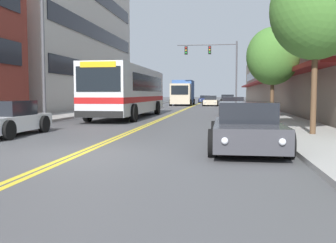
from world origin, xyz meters
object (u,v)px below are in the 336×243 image
at_px(car_white_parked_left_near, 6,120).
at_px(fire_hydrant, 268,114).
at_px(box_truck, 183,93).
at_px(car_charcoal_parked_left_mid, 148,102).
at_px(city_bus, 129,90).
at_px(car_champagne_moving_lead, 211,101).
at_px(traffic_signal_mast, 217,61).
at_px(street_lamp_left_near, 46,20).
at_px(street_tree_right_mid, 273,56).
at_px(car_black_parked_right_mid, 227,101).
at_px(car_red_parked_right_far, 233,107).
at_px(street_tree_right_near, 316,10).
at_px(car_dark_grey_parked_right_foreground, 247,128).
at_px(car_navy_moving_second, 205,99).

relative_size(car_white_parked_left_near, fire_hydrant, 5.32).
bearing_deg(box_truck, car_charcoal_parked_left_mid, -107.32).
relative_size(city_bus, car_champagne_moving_lead, 2.51).
distance_m(traffic_signal_mast, street_lamp_left_near, 26.15).
bearing_deg(street_tree_right_mid, car_charcoal_parked_left_mid, 121.54).
bearing_deg(car_white_parked_left_near, car_black_parked_right_mid, 76.25).
xyz_separation_m(car_white_parked_left_near, fire_hydrant, (10.22, 6.62, -0.07)).
bearing_deg(car_black_parked_right_mid, traffic_signal_mast, -104.24).
bearing_deg(car_red_parked_right_far, street_lamp_left_near, -134.68).
bearing_deg(traffic_signal_mast, street_tree_right_near, -82.52).
bearing_deg(car_dark_grey_parked_right_foreground, car_charcoal_parked_left_mid, 106.41).
xyz_separation_m(car_navy_moving_second, street_lamp_left_near, (-5.81, -46.92, 4.66)).
xyz_separation_m(street_tree_right_near, fire_hydrant, (-0.89, 5.70, -3.92)).
bearing_deg(car_white_parked_left_near, car_dark_grey_parked_right_foreground, -14.79).
bearing_deg(street_tree_right_mid, street_lamp_left_near, -158.94).
relative_size(city_bus, street_lamp_left_near, 1.36).
bearing_deg(street_lamp_left_near, car_champagne_moving_lead, 76.47).
height_order(box_truck, fire_hydrant, box_truck).
height_order(box_truck, street_tree_right_near, street_tree_right_near).
height_order(car_red_parked_right_far, car_champagne_moving_lead, car_red_parked_right_far).
bearing_deg(car_white_parked_left_near, city_bus, 80.75).
height_order(car_champagne_moving_lead, fire_hydrant, car_champagne_moving_lead).
relative_size(city_bus, box_truck, 1.75).
bearing_deg(car_dark_grey_parked_right_foreground, city_bus, 116.47).
height_order(car_charcoal_parked_left_mid, fire_hydrant, car_charcoal_parked_left_mid).
distance_m(car_black_parked_right_mid, car_red_parked_right_far, 20.28).
bearing_deg(street_tree_right_near, street_tree_right_mid, 92.06).
bearing_deg(street_tree_right_near, fire_hydrant, 98.90).
relative_size(car_charcoal_parked_left_mid, box_truck, 0.59).
bearing_deg(car_red_parked_right_far, traffic_signal_mast, 95.26).
bearing_deg(car_dark_grey_parked_right_foreground, car_red_parked_right_far, 89.74).
bearing_deg(car_black_parked_right_mid, fire_hydrant, -86.69).
height_order(car_navy_moving_second, street_lamp_left_near, street_lamp_left_near).
distance_m(car_charcoal_parked_left_mid, car_red_parked_right_far, 15.43).
bearing_deg(street_lamp_left_near, car_dark_grey_parked_right_foreground, -38.11).
distance_m(car_white_parked_left_near, car_red_parked_right_far, 17.14).
relative_size(car_champagne_moving_lead, street_lamp_left_near, 0.54).
xyz_separation_m(street_lamp_left_near, street_tree_right_mid, (11.63, 4.48, -1.53)).
bearing_deg(traffic_signal_mast, city_bus, -106.27).
distance_m(car_charcoal_parked_left_mid, fire_hydrant, 23.23).
height_order(car_champagne_moving_lead, box_truck, box_truck).
height_order(car_red_parked_right_far, street_lamp_left_near, street_lamp_left_near).
height_order(city_bus, car_champagne_moving_lead, city_bus).
bearing_deg(street_lamp_left_near, car_black_parked_right_mid, 72.54).
bearing_deg(car_champagne_moving_lead, street_tree_right_near, -82.32).
distance_m(street_tree_right_mid, fire_hydrant, 4.40).
bearing_deg(box_truck, car_dark_grey_parked_right_foreground, -81.40).
relative_size(car_black_parked_right_mid, street_tree_right_near, 0.78).
height_order(car_red_parked_right_far, street_tree_right_mid, street_tree_right_mid).
xyz_separation_m(car_white_parked_left_near, car_black_parked_right_mid, (8.57, 35.05, 0.07)).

